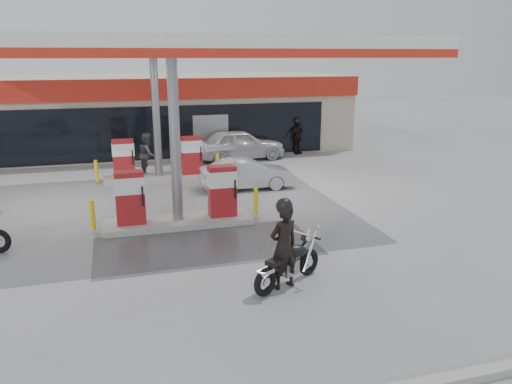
# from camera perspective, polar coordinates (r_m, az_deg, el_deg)

# --- Properties ---
(ground) EXTENTS (90.00, 90.00, 0.00)m
(ground) POSITION_cam_1_polar(r_m,az_deg,el_deg) (13.81, -7.74, -6.33)
(ground) COLOR gray
(ground) RESTS_ON ground
(wet_patch) EXTENTS (6.00, 3.00, 0.00)m
(wet_patch) POSITION_cam_1_polar(r_m,az_deg,el_deg) (13.88, -5.68, -6.14)
(wet_patch) COLOR #4C4C4F
(wet_patch) RESTS_ON ground
(drain_cover) EXTENTS (0.70, 0.70, 0.01)m
(drain_cover) POSITION_cam_1_polar(r_m,az_deg,el_deg) (12.44, 2.94, -8.69)
(drain_cover) COLOR #38383A
(drain_cover) RESTS_ON ground
(store_building) EXTENTS (22.00, 8.22, 4.00)m
(store_building) POSITION_cam_1_polar(r_m,az_deg,el_deg) (28.88, -12.71, 8.90)
(store_building) COLOR #ADA491
(store_building) RESTS_ON ground
(canopy) EXTENTS (16.00, 10.02, 5.51)m
(canopy) POSITION_cam_1_polar(r_m,az_deg,el_deg) (17.81, -10.89, 15.74)
(canopy) COLOR silver
(canopy) RESTS_ON ground
(pump_island_near) EXTENTS (5.14, 1.30, 1.78)m
(pump_island_near) POSITION_cam_1_polar(r_m,az_deg,el_deg) (15.46, -8.95, -1.22)
(pump_island_near) COLOR #9E9E99
(pump_island_near) RESTS_ON ground
(pump_island_far) EXTENTS (5.14, 1.30, 1.78)m
(pump_island_far) POSITION_cam_1_polar(r_m,az_deg,el_deg) (21.25, -11.07, 3.23)
(pump_island_far) COLOR #9E9E99
(pump_island_far) RESTS_ON ground
(main_motorcycle) EXTENTS (1.95, 1.23, 1.11)m
(main_motorcycle) POSITION_cam_1_polar(r_m,az_deg,el_deg) (11.45, 3.78, -8.24)
(main_motorcycle) COLOR black
(main_motorcycle) RESTS_ON ground
(biker_main) EXTENTS (0.83, 0.67, 1.97)m
(biker_main) POSITION_cam_1_polar(r_m,az_deg,el_deg) (11.12, 3.18, -6.22)
(biker_main) COLOR black
(biker_main) RESTS_ON ground
(sedan_white) EXTENTS (4.68, 2.21, 1.55)m
(sedan_white) POSITION_cam_1_polar(r_m,az_deg,el_deg) (25.05, -1.94, 5.47)
(sedan_white) COLOR silver
(sedan_white) RESTS_ON ground
(attendant) EXTENTS (0.86, 1.02, 1.87)m
(attendant) POSITION_cam_1_polar(r_m,az_deg,el_deg) (22.16, -12.28, 4.24)
(attendant) COLOR #535256
(attendant) RESTS_ON ground
(hatchback_silver) EXTENTS (3.65, 1.39, 1.19)m
(hatchback_silver) POSITION_cam_1_polar(r_m,az_deg,el_deg) (19.50, -1.05, 2.08)
(hatchback_silver) COLOR #A6A8AE
(hatchback_silver) RESTS_ON ground
(parked_car_left) EXTENTS (4.59, 2.90, 1.24)m
(parked_car_left) POSITION_cam_1_polar(r_m,az_deg,el_deg) (27.23, -21.78, 4.85)
(parked_car_left) COLOR black
(parked_car_left) RESTS_ON ground
(parked_car_right) EXTENTS (4.37, 2.74, 1.13)m
(parked_car_right) POSITION_cam_1_polar(r_m,az_deg,el_deg) (25.90, -1.92, 5.32)
(parked_car_right) COLOR black
(parked_car_right) RESTS_ON ground
(biker_walking) EXTENTS (1.15, 0.85, 1.81)m
(biker_walking) POSITION_cam_1_polar(r_m,az_deg,el_deg) (26.58, 4.74, 6.29)
(biker_walking) COLOR black
(biker_walking) RESTS_ON ground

